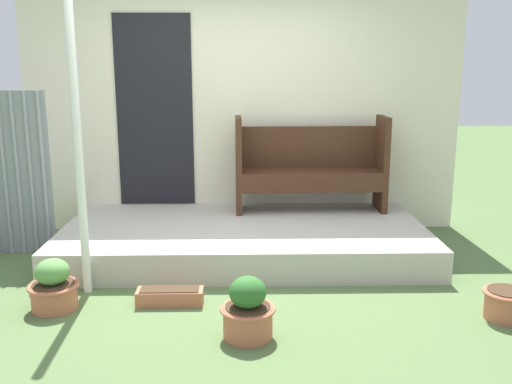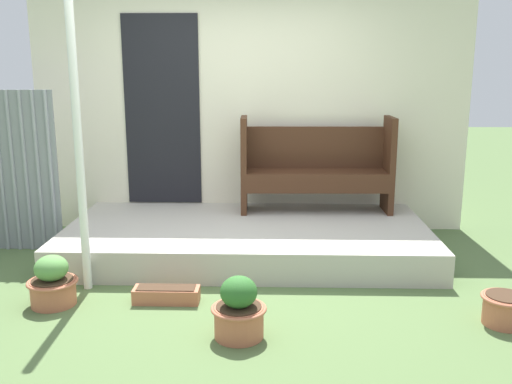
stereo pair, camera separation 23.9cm
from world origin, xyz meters
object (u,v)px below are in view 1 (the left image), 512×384
Objects in this scene: support_post at (78,151)px; flower_pot_right at (506,303)px; flower_pot_left at (54,287)px; flower_pot_middle at (248,311)px; bench at (310,163)px; planter_box_rect at (170,296)px.

support_post is 3.34m from flower_pot_right.
flower_pot_left reaches higher than flower_pot_right.
flower_pot_right is (1.85, 0.24, -0.07)m from flower_pot_middle.
support_post is at bearing -144.00° from bench.
support_post is 2.48m from bench.
support_post reaches higher than flower_pot_right.
flower_pot_middle is (-0.67, -2.30, -0.59)m from bench.
flower_pot_right reaches higher than planter_box_rect.
support_post is at bearing 64.73° from flower_pot_left.
flower_pot_left is at bearing 175.81° from flower_pot_right.
planter_box_rect is (-2.44, 0.31, -0.06)m from flower_pot_right.
planter_box_rect is (0.85, 0.07, -0.11)m from flower_pot_left.
flower_pot_right is at bearing -4.19° from flower_pot_left.
flower_pot_right is at bearing -61.49° from bench.
flower_pot_right is 2.46m from planter_box_rect.
bench is (1.95, 1.49, -0.36)m from support_post.
bench is 4.64× the size of flower_pot_right.
planter_box_rect is at bearing -127.03° from bench.
flower_pot_middle is at bearing -32.32° from support_post.
support_post reaches higher than flower_pot_middle.
flower_pot_left is (-2.10, -1.82, -0.61)m from bench.
bench is 3.08× the size of planter_box_rect.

